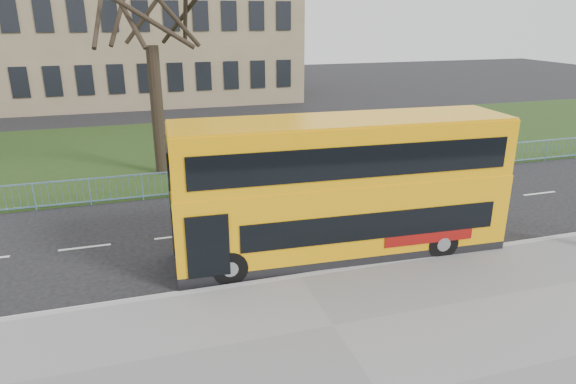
% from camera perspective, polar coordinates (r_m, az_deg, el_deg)
% --- Properties ---
extents(ground, '(120.00, 120.00, 0.00)m').
position_cam_1_polar(ground, '(16.15, -0.46, -7.14)').
color(ground, black).
rests_on(ground, ground).
extents(kerb, '(80.00, 0.20, 0.14)m').
position_cam_1_polar(kerb, '(14.81, 1.28, -9.44)').
color(kerb, '#97989A').
rests_on(kerb, ground).
extents(grass_verge, '(80.00, 15.40, 0.08)m').
position_cam_1_polar(grass_verge, '(29.35, -8.51, 4.95)').
color(grass_verge, '#203613').
rests_on(grass_verge, ground).
extents(guard_railing, '(40.00, 0.12, 1.10)m').
position_cam_1_polar(guard_railing, '(21.91, -5.41, 1.54)').
color(guard_railing, '#6C9CC0').
rests_on(guard_railing, ground).
extents(bare_tree, '(9.64, 9.64, 13.78)m').
position_cam_1_polar(bare_tree, '(23.90, -15.14, 18.11)').
color(bare_tree, black).
rests_on(bare_tree, grass_verge).
extents(civic_building, '(30.00, 15.00, 14.00)m').
position_cam_1_polar(civic_building, '(48.88, -19.06, 18.04)').
color(civic_building, '#847353').
rests_on(civic_building, ground).
extents(yellow_bus, '(10.22, 2.91, 4.24)m').
position_cam_1_polar(yellow_bus, '(15.57, 5.97, 0.78)').
color(yellow_bus, '#FFAC0A').
rests_on(yellow_bus, ground).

